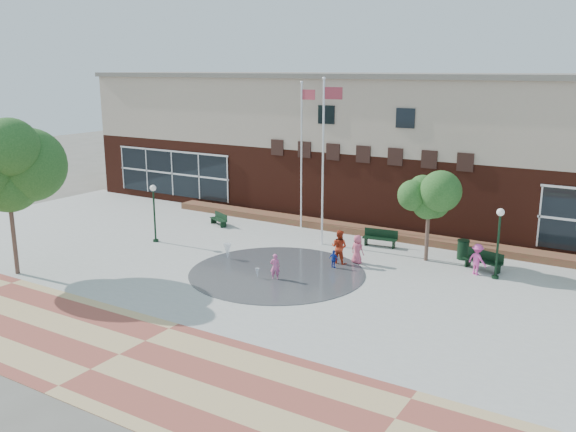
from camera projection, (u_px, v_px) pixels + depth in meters
The scene contains 23 objects.
ground at pixel (240, 292), 26.55m from camera, with size 120.00×120.00×0.00m, color #666056.
plaza_concrete at pixel (288, 267), 29.86m from camera, with size 46.00×18.00×0.01m, color #A8A8A0.
paver_band at pixel (119, 355), 20.75m from camera, with size 46.00×6.00×0.01m, color #9C4839.
splash_pad at pixel (277, 273), 29.03m from camera, with size 8.40×8.40×0.01m, color #383A3D.
library_building at pixel (395, 144), 39.92m from camera, with size 44.40×10.40×9.20m.
flower_bed at pixel (355, 233), 36.15m from camera, with size 26.00×1.20×0.40m, color #A82730.
flagpole_left at pixel (302, 148), 36.18m from camera, with size 1.03×0.20×8.79m.
flagpole_right at pixel (324, 153), 32.57m from camera, with size 1.12×0.23×9.08m.
lamp_left at pixel (154, 207), 33.80m from camera, with size 0.34×0.34×3.25m.
lamp_right at pixel (499, 236), 27.77m from camera, with size 0.35×0.35×3.35m.
bench_left at pixel (219, 222), 37.75m from camera, with size 1.59×1.04×0.78m.
bench_mid at pixel (380, 241), 33.28m from camera, with size 1.92×0.76×0.94m.
bench_right at pixel (483, 264), 29.36m from camera, with size 1.96×1.03×0.95m.
trash_can at pixel (463, 250), 31.01m from camera, with size 0.62×0.62×1.02m.
tree_big_left at pixel (6, 163), 27.67m from camera, with size 4.67×4.67×7.46m.
tree_mid at pixel (429, 195), 30.09m from camera, with size 2.79×2.79×4.70m.
water_jet_a at pixel (228, 259), 31.14m from camera, with size 0.41×0.41×0.79m, color white.
water_jet_b at pixel (257, 279), 28.29m from camera, with size 0.21×0.21×0.47m, color white.
child_splash at pixel (275, 267), 28.02m from camera, with size 0.45×0.30×1.24m, color #D75B96.
adult_red at pixel (339, 247), 30.24m from camera, with size 0.84×0.66×1.74m, color red.
adult_pink at pixel (357, 249), 30.32m from camera, with size 0.72×0.47×1.47m, color #E05975.
child_blue at pixel (334, 259), 29.61m from camera, with size 0.54×0.23×0.93m, color #1B38B3.
person_bench at pixel (477, 259), 28.64m from camera, with size 0.97×0.56×1.50m, color #F149AB.
Camera 1 is at (14.88, -20.21, 9.50)m, focal length 38.00 mm.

